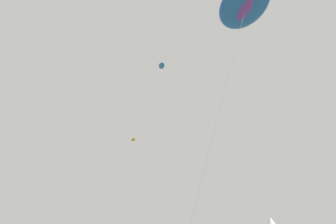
{
  "coord_description": "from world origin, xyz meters",
  "views": [
    {
      "loc": [
        -11.67,
        2.56,
        1.43
      ],
      "look_at": [
        -0.41,
        10.86,
        10.71
      ],
      "focal_mm": 32.57,
      "sensor_mm": 36.0,
      "label": 1
    }
  ],
  "objects": [
    {
      "name": "small_kite_box_yellow",
      "position": [
        13.14,
        26.16,
        19.23
      ],
      "size": [
        1.06,
        5.46,
        19.96
      ],
      "rotation": [
        0.0,
        0.0,
        0.86
      ],
      "color": "orange",
      "rests_on": "ground"
    },
    {
      "name": "small_kite_bird_shape",
      "position": [
        11.15,
        10.09,
        6.87
      ],
      "size": [
        1.39,
        2.18,
        7.35
      ],
      "rotation": [
        0.0,
        0.0,
        2.07
      ],
      "color": "white",
      "rests_on": "ground"
    },
    {
      "name": "small_kite_streamer_purple",
      "position": [
        9.64,
        19.25,
        25.53
      ],
      "size": [
        2.53,
        1.29,
        26.18
      ],
      "rotation": [
        0.0,
        0.0,
        -2.23
      ],
      "color": "blue",
      "rests_on": "ground"
    },
    {
      "name": "big_show_kite",
      "position": [
        2.08,
        6.15,
        19.05
      ],
      "size": [
        6.5,
        9.99,
        19.59
      ],
      "rotation": [
        0.0,
        0.0,
        0.94
      ],
      "color": "blue",
      "rests_on": "ground"
    }
  ]
}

